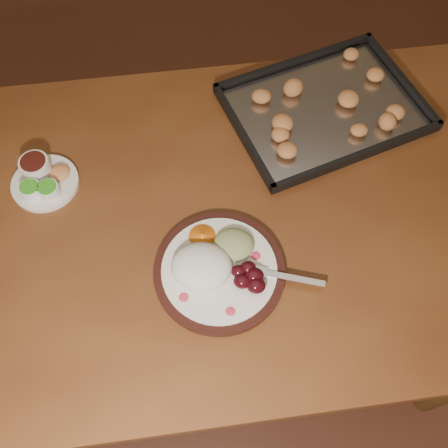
{
  "coord_description": "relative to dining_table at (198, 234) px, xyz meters",
  "views": [
    {
      "loc": [
        0.36,
        -0.68,
        1.74
      ],
      "look_at": [
        0.32,
        -0.17,
        0.77
      ],
      "focal_mm": 40.0,
      "sensor_mm": 36.0,
      "label": 1
    }
  ],
  "objects": [
    {
      "name": "dinner_plate",
      "position": [
        0.06,
        -0.13,
        0.12
      ],
      "size": [
        0.36,
        0.28,
        0.06
      ],
      "rotation": [
        0.0,
        0.0,
        -0.07
      ],
      "color": "black",
      "rests_on": "dining_table"
    },
    {
      "name": "dining_table",
      "position": [
        0.0,
        0.0,
        0.0
      ],
      "size": [
        1.65,
        1.19,
        0.75
      ],
      "rotation": [
        0.0,
        0.0,
        0.21
      ],
      "color": "brown",
      "rests_on": "ground"
    },
    {
      "name": "condiment_saucer",
      "position": [
        -0.36,
        0.06,
        0.12
      ],
      "size": [
        0.16,
        0.16,
        0.05
      ],
      "rotation": [
        0.0,
        0.0,
        0.38
      ],
      "color": "silver",
      "rests_on": "dining_table"
    },
    {
      "name": "ground",
      "position": [
        -0.25,
        0.14,
        -0.65
      ],
      "size": [
        4.0,
        4.0,
        0.0
      ],
      "primitive_type": "plane",
      "color": "#592D1E",
      "rests_on": "ground"
    },
    {
      "name": "baking_tray",
      "position": [
        0.29,
        0.33,
        0.11
      ],
      "size": [
        0.57,
        0.52,
        0.05
      ],
      "rotation": [
        0.0,
        0.0,
        0.49
      ],
      "color": "black",
      "rests_on": "dining_table"
    }
  ]
}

